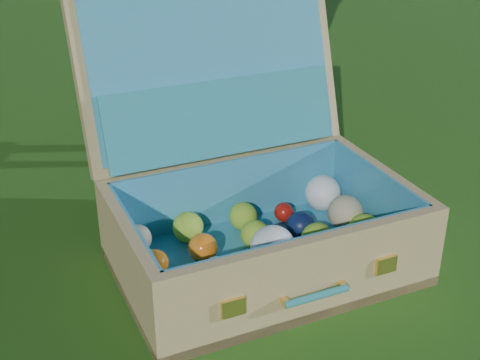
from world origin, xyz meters
name	(u,v)px	position (x,y,z in m)	size (l,w,h in m)	color
ground	(288,314)	(0.00, 0.00, 0.00)	(60.00, 60.00, 0.00)	#215114
suitcase	(249,185)	(0.10, 0.25, 0.17)	(0.79, 0.76, 0.61)	tan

